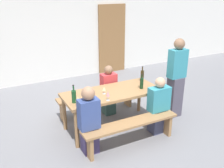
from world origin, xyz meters
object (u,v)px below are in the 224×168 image
wine_bottle_2 (142,76)px  wooden_door (112,39)px  bench_far (97,98)px  wine_bottle_1 (142,83)px  tasting_table (112,96)px  wine_glass_0 (108,94)px  seated_guest_near_1 (158,107)px  seated_guest_near_0 (89,121)px  wine_glass_2 (78,99)px  standing_host (176,79)px  seated_guest_far_0 (109,91)px  wine_bottle_0 (74,96)px  bench_near (131,127)px  wine_glass_1 (104,89)px

wine_bottle_2 → wooden_door: bearing=74.3°
bench_far → wine_bottle_1: 1.13m
wooden_door → tasting_table: 3.54m
wine_glass_0 → seated_guest_near_1: seated_guest_near_1 is taller
tasting_table → wine_bottle_1: size_ratio=6.19×
tasting_table → bench_far: bearing=90.0°
bench_far → seated_guest_near_0: (-0.70, -1.24, 0.22)m
wine_bottle_1 → wine_glass_2: bearing=-173.6°
standing_host → seated_guest_far_0: bearing=-31.2°
seated_guest_near_1 → bench_far: bearing=28.8°
wine_glass_0 → wine_glass_2: size_ratio=1.06×
seated_guest_far_0 → wine_bottle_0: bearing=-55.8°
wine_bottle_2 → seated_guest_near_1: size_ratio=0.30×
wooden_door → seated_guest_near_0: size_ratio=1.80×
wine_bottle_2 → wine_glass_0: (-1.05, -0.52, -0.00)m
wine_bottle_0 → wine_bottle_1: wine_bottle_0 is taller
wine_bottle_2 → seated_guest_far_0: seated_guest_far_0 is taller
seated_guest_near_0 → standing_host: standing_host is taller
wine_bottle_1 → wine_glass_0: (-0.82, -0.19, 0.01)m
bench_near → wine_bottle_1: (0.57, 0.57, 0.51)m
wine_glass_1 → seated_guest_far_0: bearing=56.4°
tasting_table → seated_guest_near_1: 0.89m
wooden_door → wine_bottle_1: bearing=-108.0°
wine_bottle_2 → wine_glass_1: (-0.98, -0.23, -0.03)m
wine_bottle_2 → seated_guest_near_0: bearing=-153.8°
wine_glass_0 → seated_guest_near_0: bearing=-153.7°
wine_bottle_1 → standing_host: (0.82, -0.04, -0.05)m
wooden_door → wine_bottle_0: 4.05m
wine_bottle_1 → standing_host: bearing=-3.0°
wine_bottle_1 → wine_glass_2: 1.36m
tasting_table → bench_near: tasting_table is taller
wooden_door → bench_near: 4.20m
seated_guest_near_0 → wine_bottle_2: bearing=-63.8°
wine_glass_0 → wine_glass_2: 0.53m
bench_near → wine_glass_1: bearing=105.1°
bench_near → wine_glass_0: (-0.25, 0.37, 0.52)m
wine_glass_2 → bench_far: bearing=51.5°
wine_bottle_0 → wooden_door: bearing=53.4°
wine_bottle_1 → seated_guest_near_0: size_ratio=0.26×
wine_bottle_2 → standing_host: bearing=-31.8°
bench_far → wine_glass_0: size_ratio=9.88×
bench_near → seated_guest_near_1: size_ratio=1.61×
bench_near → wine_glass_2: size_ratio=10.46×
seated_guest_near_0 → standing_host: 2.13m
bench_near → seated_guest_near_0: size_ratio=1.50×
wine_bottle_1 → seated_guest_near_0: 1.37m
wine_bottle_0 → bench_near: bearing=-35.5°
wine_bottle_0 → wine_bottle_2: wine_bottle_2 is taller
tasting_table → seated_guest_near_1: seated_guest_near_1 is taller
wine_bottle_0 → seated_guest_far_0: (0.99, 0.68, -0.35)m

